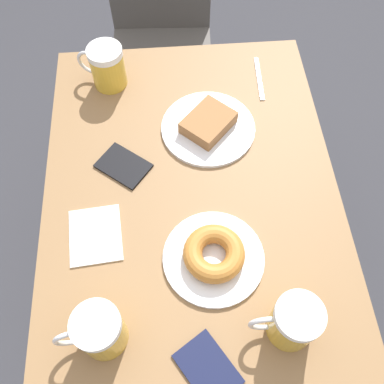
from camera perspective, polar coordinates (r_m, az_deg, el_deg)
The scene contains 12 objects.
ground_plane at distance 1.75m, azimuth -0.00°, elevation -12.84°, with size 8.00×8.00×0.00m, color #333338.
table at distance 1.11m, azimuth -0.00°, elevation -2.31°, with size 0.73×1.05×0.77m.
chair at distance 1.81m, azimuth -4.25°, elevation 22.10°, with size 0.42×0.42×0.95m.
plate_with_cake at distance 1.15m, azimuth 2.17°, elevation 8.82°, with size 0.25×0.25×0.05m.
plate_with_donut at distance 0.96m, azimuth 2.92°, elevation -8.42°, with size 0.23×0.23×0.05m.
beer_mug_left at distance 1.25m, azimuth -11.30°, elevation 16.10°, with size 0.13×0.10×0.12m.
beer_mug_center at distance 0.89m, azimuth -12.29°, elevation -17.67°, with size 0.14×0.10×0.12m.
beer_mug_right at distance 0.89m, azimuth 13.30°, elevation -16.49°, with size 0.14×0.10×0.12m.
napkin_folded at distance 1.02m, azimuth -12.75°, elevation -5.63°, with size 0.13×0.15×0.00m.
fork at distance 1.29m, azimuth 8.94°, elevation 14.73°, with size 0.02×0.16×0.00m.
passport_near_edge at distance 0.92m, azimuth 1.95°, elevation -22.48°, with size 0.14×0.15×0.01m.
passport_far_edge at distance 1.10m, azimuth -9.13°, elevation 3.49°, with size 0.15×0.15×0.01m.
Camera 1 is at (-0.04, -0.51, 1.68)m, focal length 40.00 mm.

